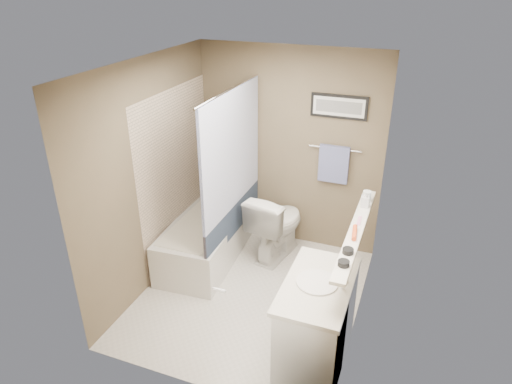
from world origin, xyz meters
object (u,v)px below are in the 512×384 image
at_px(candle_bowl_near, 344,263).
at_px(candle_bowl_far, 348,251).
at_px(hair_brush_front, 355,232).
at_px(vanity, 316,325).
at_px(toilet, 277,224).
at_px(glass_jar, 367,196).
at_px(bathtub, 207,239).
at_px(soap_bottle, 365,199).

bearing_deg(candle_bowl_near, candle_bowl_far, 90.00).
bearing_deg(hair_brush_front, candle_bowl_near, -90.00).
distance_m(vanity, hair_brush_front, 0.86).
height_order(toilet, glass_jar, glass_jar).
bearing_deg(bathtub, toilet, 21.16).
height_order(candle_bowl_near, hair_brush_front, hair_brush_front).
relative_size(candle_bowl_near, candle_bowl_far, 1.00).
bearing_deg(candle_bowl_near, soap_bottle, 90.00).
distance_m(vanity, soap_bottle, 1.24).
bearing_deg(vanity, soap_bottle, 79.63).
bearing_deg(candle_bowl_far, candle_bowl_near, -90.00).
relative_size(vanity, candle_bowl_far, 10.00).
relative_size(candle_bowl_near, glass_jar, 0.90).
relative_size(vanity, glass_jar, 9.00).
relative_size(candle_bowl_near, soap_bottle, 0.57).
distance_m(vanity, candle_bowl_far, 0.76).
bearing_deg(hair_brush_front, bathtub, 157.47).
relative_size(bathtub, toilet, 1.81).
bearing_deg(glass_jar, candle_bowl_far, -90.00).
bearing_deg(soap_bottle, bathtub, 173.61).
bearing_deg(hair_brush_front, vanity, -115.24).
bearing_deg(bathtub, soap_bottle, -10.15).
height_order(glass_jar, soap_bottle, soap_bottle).
distance_m(bathtub, glass_jar, 2.01).
xyz_separation_m(hair_brush_front, soap_bottle, (0.00, 0.54, 0.06)).
height_order(bathtub, glass_jar, glass_jar).
relative_size(candle_bowl_far, soap_bottle, 0.57).
xyz_separation_m(bathtub, candle_bowl_far, (1.79, -1.03, 0.89)).
relative_size(bathtub, glass_jar, 15.00).
bearing_deg(soap_bottle, vanity, -101.22).
bearing_deg(vanity, glass_jar, 80.95).
distance_m(bathtub, soap_bottle, 2.03).
xyz_separation_m(vanity, soap_bottle, (0.19, 0.93, 0.79)).
relative_size(candle_bowl_far, glass_jar, 0.90).
bearing_deg(toilet, candle_bowl_far, 137.92).
xyz_separation_m(candle_bowl_far, hair_brush_front, (0.00, 0.29, 0.00)).
height_order(bathtub, soap_bottle, soap_bottle).
distance_m(toilet, glass_jar, 1.35).
distance_m(toilet, candle_bowl_far, 1.87).
bearing_deg(soap_bottle, candle_bowl_near, -90.00).
bearing_deg(bathtub, candle_bowl_near, -37.92).
distance_m(candle_bowl_far, soap_bottle, 0.84).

